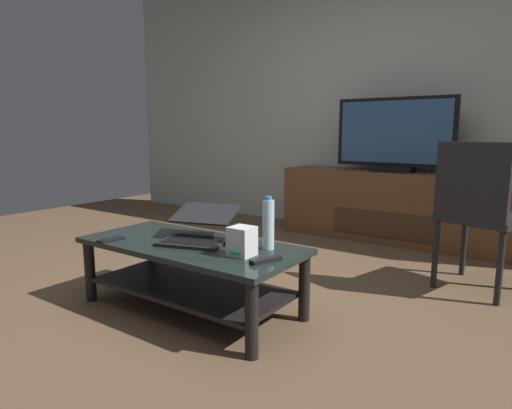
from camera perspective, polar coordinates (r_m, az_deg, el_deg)
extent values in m
plane|color=brown|center=(2.48, -4.27, -13.61)|extent=(7.68, 7.68, 0.00)
cube|color=#A8B2A8|center=(4.41, 16.06, 14.74)|extent=(6.40, 0.12, 2.80)
cube|color=black|center=(2.38, -8.66, -5.36)|extent=(1.25, 0.57, 0.03)
cube|color=black|center=(2.45, -8.52, -10.63)|extent=(1.10, 0.50, 0.02)
cylinder|color=black|center=(2.72, -21.03, -8.21)|extent=(0.06, 0.06, 0.35)
cylinder|color=black|center=(1.93, -0.58, -14.96)|extent=(0.06, 0.06, 0.35)
cylinder|color=black|center=(2.99, -13.53, -6.20)|extent=(0.06, 0.06, 0.35)
cylinder|color=black|center=(2.30, 6.37, -10.86)|extent=(0.06, 0.06, 0.35)
cube|color=brown|center=(4.06, 17.38, -0.25)|extent=(1.98, 0.44, 0.63)
cube|color=#432A18|center=(3.88, 16.29, -2.54)|extent=(0.89, 0.01, 0.22)
cube|color=black|center=(4.00, 17.53, 4.49)|extent=(0.36, 0.20, 0.05)
cube|color=black|center=(3.99, 17.77, 9.08)|extent=(1.02, 0.04, 0.59)
cube|color=#2D517A|center=(3.97, 17.67, 9.09)|extent=(0.95, 0.01, 0.53)
cube|color=black|center=(3.00, 27.76, -1.57)|extent=(0.54, 0.54, 0.04)
cube|color=black|center=(2.78, 26.52, 2.60)|extent=(0.41, 0.15, 0.47)
cylinder|color=black|center=(3.29, 25.70, -4.73)|extent=(0.04, 0.04, 0.43)
cylinder|color=black|center=(2.81, 29.44, -7.37)|extent=(0.04, 0.04, 0.43)
cylinder|color=black|center=(2.96, 22.55, -6.05)|extent=(0.04, 0.04, 0.43)
cube|color=black|center=(2.36, -8.21, -4.89)|extent=(0.41, 0.34, 0.02)
cube|color=black|center=(2.36, -8.22, -4.66)|extent=(0.35, 0.27, 0.00)
cube|color=black|center=(2.47, -6.67, -1.17)|extent=(0.41, 0.33, 0.08)
cube|color=#3F8CD8|center=(2.47, -6.70, -1.22)|extent=(0.36, 0.29, 0.06)
cube|color=silver|center=(2.10, -1.86, -4.85)|extent=(0.11, 0.11, 0.14)
cube|color=#19D84C|center=(2.07, -2.81, -6.42)|extent=(0.07, 0.00, 0.01)
cylinder|color=silver|center=(2.20, 1.63, -2.69)|extent=(0.06, 0.06, 0.25)
cylinder|color=blue|center=(2.18, 1.65, 0.83)|extent=(0.03, 0.03, 0.02)
cube|color=black|center=(2.53, -18.53, -4.41)|extent=(0.08, 0.15, 0.01)
cube|color=black|center=(2.01, 1.30, -7.31)|extent=(0.10, 0.17, 0.02)
cube|color=#99999E|center=(2.30, -1.32, -5.17)|extent=(0.09, 0.17, 0.02)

